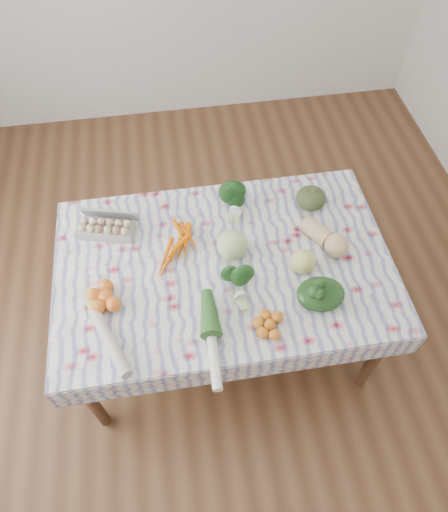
{
  "coord_description": "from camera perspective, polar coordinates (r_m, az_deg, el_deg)",
  "views": [
    {
      "loc": [
        -0.2,
        -1.25,
        2.62
      ],
      "look_at": [
        0.0,
        0.0,
        0.82
      ],
      "focal_mm": 32.0,
      "sensor_mm": 36.0,
      "label": 1
    }
  ],
  "objects": [
    {
      "name": "spinach_bag",
      "position": [
        2.14,
        11.97,
        -4.66
      ],
      "size": [
        0.24,
        0.2,
        0.1
      ],
      "primitive_type": "ellipsoid",
      "rotation": [
        0.0,
        0.0,
        -0.07
      ],
      "color": "black",
      "rests_on": "tablecloth"
    },
    {
      "name": "grapefruit",
      "position": [
        2.21,
        9.84,
        -0.68
      ],
      "size": [
        0.12,
        0.12,
        0.12
      ],
      "primitive_type": "sphere",
      "rotation": [
        0.0,
        0.0,
        0.02
      ],
      "color": "#D8DA6A",
      "rests_on": "tablecloth"
    },
    {
      "name": "kabocha_squash",
      "position": [
        2.49,
        10.82,
        7.13
      ],
      "size": [
        0.16,
        0.16,
        0.11
      ],
      "primitive_type": "ellipsoid",
      "rotation": [
        0.0,
        0.0,
        0.02
      ],
      "color": "#3A4923",
      "rests_on": "tablecloth"
    },
    {
      "name": "dining_table",
      "position": [
        2.32,
        0.0,
        -2.02
      ],
      "size": [
        1.6,
        1.0,
        0.75
      ],
      "color": "brown",
      "rests_on": "ground"
    },
    {
      "name": "cabbage",
      "position": [
        2.22,
        1.05,
        1.39
      ],
      "size": [
        0.19,
        0.19,
        0.15
      ],
      "primitive_type": "sphere",
      "rotation": [
        0.0,
        0.0,
        -0.31
      ],
      "color": "#BBD885",
      "rests_on": "tablecloth"
    },
    {
      "name": "daikon",
      "position": [
        2.07,
        -14.09,
        -10.26
      ],
      "size": [
        0.2,
        0.37,
        0.05
      ],
      "primitive_type": "cylinder",
      "rotation": [
        1.57,
        0.0,
        0.4
      ],
      "color": "beige",
      "rests_on": "tablecloth"
    },
    {
      "name": "tablecloth",
      "position": [
        2.25,
        0.0,
        -0.94
      ],
      "size": [
        1.66,
        1.06,
        0.01
      ],
      "primitive_type": "cube",
      "color": "white",
      "rests_on": "dining_table"
    },
    {
      "name": "broccoli",
      "position": [
        2.11,
        1.66,
        -3.72
      ],
      "size": [
        0.17,
        0.17,
        0.11
      ],
      "primitive_type": "ellipsoid",
      "rotation": [
        0.0,
        0.0,
        0.14
      ],
      "color": "#1D4E19",
      "rests_on": "tablecloth"
    },
    {
      "name": "egg_carton",
      "position": [
        2.4,
        -14.56,
        3.24
      ],
      "size": [
        0.31,
        0.18,
        0.08
      ],
      "primitive_type": "cube",
      "rotation": [
        0.0,
        0.0,
        -0.26
      ],
      "color": "#9A9B96",
      "rests_on": "tablecloth"
    },
    {
      "name": "orange_cluster",
      "position": [
        2.17,
        -14.57,
        -4.94
      ],
      "size": [
        0.28,
        0.28,
        0.07
      ],
      "primitive_type": "cube",
      "rotation": [
        0.0,
        0.0,
        0.32
      ],
      "color": "orange",
      "rests_on": "tablecloth"
    },
    {
      "name": "kale_bunch",
      "position": [
        2.41,
        1.68,
        7.13
      ],
      "size": [
        0.22,
        0.21,
        0.16
      ],
      "primitive_type": "ellipsoid",
      "rotation": [
        0.0,
        0.0,
        -0.37
      ],
      "color": "#163C15",
      "rests_on": "tablecloth"
    },
    {
      "name": "mandarin_cluster",
      "position": [
        2.06,
        5.77,
        -8.49
      ],
      "size": [
        0.23,
        0.23,
        0.06
      ],
      "primitive_type": "cube",
      "rotation": [
        0.0,
        0.0,
        -0.35
      ],
      "color": "orange",
      "rests_on": "tablecloth"
    },
    {
      "name": "butternut_squash",
      "position": [
        2.33,
        12.61,
        2.42
      ],
      "size": [
        0.24,
        0.28,
        0.12
      ],
      "primitive_type": "ellipsoid",
      "rotation": [
        0.0,
        0.0,
        0.57
      ],
      "color": "#DDB379",
      "rests_on": "tablecloth"
    },
    {
      "name": "ground",
      "position": [
        2.91,
        0.0,
        -9.36
      ],
      "size": [
        4.5,
        4.5,
        0.0
      ],
      "primitive_type": "plane",
      "color": "#55331D",
      "rests_on": "ground"
    },
    {
      "name": "leek",
      "position": [
        2.02,
        -1.51,
        -10.49
      ],
      "size": [
        0.06,
        0.45,
        0.05
      ],
      "primitive_type": "cylinder",
      "rotation": [
        1.57,
        0.0,
        -0.04
      ],
      "color": "white",
      "rests_on": "tablecloth"
    },
    {
      "name": "carrot_bunch",
      "position": [
        2.28,
        -5.84,
        0.97
      ],
      "size": [
        0.3,
        0.28,
        0.04
      ],
      "primitive_type": "cube",
      "rotation": [
        0.0,
        0.0,
        -0.29
      ],
      "color": "#F86C00",
      "rests_on": "tablecloth"
    }
  ]
}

